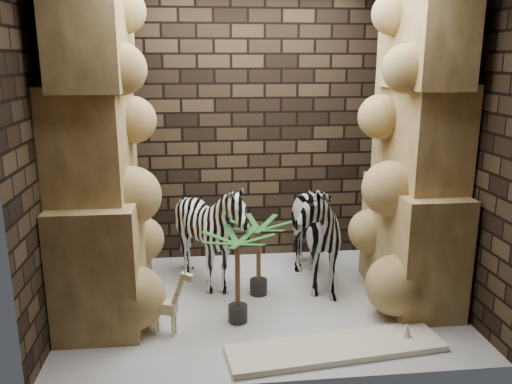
{
  "coord_description": "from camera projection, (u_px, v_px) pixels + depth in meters",
  "views": [
    {
      "loc": [
        -0.54,
        -4.47,
        2.23
      ],
      "look_at": [
        -0.03,
        0.15,
        1.04
      ],
      "focal_mm": 36.73,
      "sensor_mm": 36.0,
      "label": 1
    }
  ],
  "objects": [
    {
      "name": "zebra_right",
      "position": [
        305.0,
        220.0,
        5.17
      ],
      "size": [
        0.75,
        1.21,
        1.35
      ],
      "primitive_type": "imported",
      "rotation": [
        0.0,
        0.0,
        0.13
      ],
      "color": "white",
      "rests_on": "floor"
    },
    {
      "name": "wall_left",
      "position": [
        54.0,
        148.0,
        4.36
      ],
      "size": [
        0.0,
        3.0,
        3.0
      ],
      "primitive_type": "plane",
      "rotation": [
        1.57,
        0.0,
        1.57
      ],
      "color": "black",
      "rests_on": "ground"
    },
    {
      "name": "wall_front",
      "position": [
        285.0,
        176.0,
        3.34
      ],
      "size": [
        3.5,
        0.0,
        3.5
      ],
      "primitive_type": "plane",
      "rotation": [
        -1.57,
        0.0,
        0.0
      ],
      "color": "black",
      "rests_on": "ground"
    },
    {
      "name": "palm_back",
      "position": [
        238.0,
        278.0,
        4.47
      ],
      "size": [
        0.36,
        0.36,
        0.82
      ],
      "primitive_type": null,
      "color": "#144B14",
      "rests_on": "floor"
    },
    {
      "name": "wall_back",
      "position": [
        248.0,
        126.0,
        5.75
      ],
      "size": [
        3.5,
        0.0,
        3.5
      ],
      "primitive_type": "plane",
      "rotation": [
        1.57,
        0.0,
        0.0
      ],
      "color": "black",
      "rests_on": "ground"
    },
    {
      "name": "zebra_left",
      "position": [
        210.0,
        239.0,
        5.11
      ],
      "size": [
        1.16,
        1.32,
        1.03
      ],
      "primitive_type": "imported",
      "rotation": [
        0.0,
        0.0,
        -0.25
      ],
      "color": "white",
      "rests_on": "floor"
    },
    {
      "name": "rock_pillar_left",
      "position": [
        97.0,
        148.0,
        4.4
      ],
      "size": [
        0.68,
        1.3,
        3.0
      ],
      "primitive_type": null,
      "color": "tan",
      "rests_on": "floor"
    },
    {
      "name": "giraffe_toy",
      "position": [
        164.0,
        300.0,
        4.29
      ],
      "size": [
        0.33,
        0.2,
        0.61
      ],
      "primitive_type": null,
      "rotation": [
        0.0,
        0.0,
        -0.34
      ],
      "color": "beige",
      "rests_on": "floor"
    },
    {
      "name": "palm_front",
      "position": [
        259.0,
        258.0,
        5.01
      ],
      "size": [
        0.36,
        0.36,
        0.75
      ],
      "primitive_type": null,
      "color": "#144B14",
      "rests_on": "floor"
    },
    {
      "name": "wall_right",
      "position": [
        454.0,
        141.0,
        4.73
      ],
      "size": [
        0.0,
        3.0,
        3.0
      ],
      "primitive_type": "plane",
      "rotation": [
        1.57,
        0.0,
        -1.57
      ],
      "color": "black",
      "rests_on": "ground"
    },
    {
      "name": "floor",
      "position": [
        261.0,
        302.0,
        4.92
      ],
      "size": [
        3.5,
        3.5,
        0.0
      ],
      "primitive_type": "plane",
      "color": "silver",
      "rests_on": "ground"
    },
    {
      "name": "rock_pillar_right",
      "position": [
        419.0,
        142.0,
        4.7
      ],
      "size": [
        0.58,
        1.25,
        3.0
      ],
      "primitive_type": null,
      "color": "tan",
      "rests_on": "floor"
    },
    {
      "name": "surfboard",
      "position": [
        336.0,
        348.0,
        4.1
      ],
      "size": [
        1.76,
        0.62,
        0.05
      ],
      "primitive_type": "cube",
      "rotation": [
        0.0,
        0.0,
        0.12
      ],
      "color": "white",
      "rests_on": "floor"
    }
  ]
}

